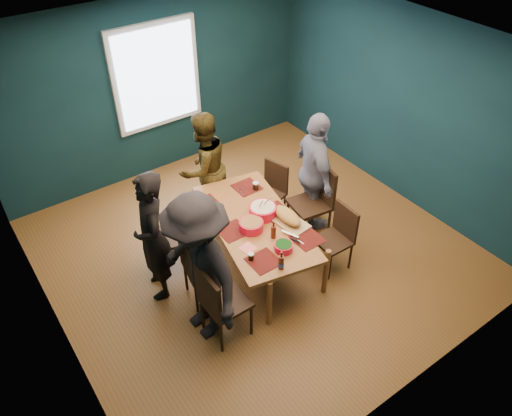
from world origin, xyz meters
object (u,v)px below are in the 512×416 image
Objects in this scene: dining_table at (254,225)px; person_far_left at (153,237)px; chair_left_mid at (197,264)px; cutting_board at (287,217)px; chair_left_far at (161,232)px; bowl_herbs at (283,247)px; chair_left_near at (218,300)px; bowl_salad at (251,225)px; person_right at (315,173)px; person_near_left at (199,270)px; person_back at (204,168)px; bowl_dumpling at (263,210)px; chair_right_mid at (316,196)px; chair_right_far at (272,187)px; chair_right_near at (339,233)px.

dining_table is 1.22× the size of person_far_left.
chair_left_mid is (-0.86, -0.09, -0.08)m from dining_table.
cutting_board is (1.17, -0.15, 0.22)m from chair_left_mid.
chair_left_far is 1.53m from bowl_herbs.
bowl_salad is (0.83, 0.58, 0.20)m from chair_left_near.
bowl_herbs is at bearing 67.47° from person_far_left.
person_near_left is (-2.14, -0.68, 0.06)m from person_right.
bowl_herbs is (-0.02, -0.60, 0.12)m from dining_table.
person_back is at bearing 44.69° from chair_left_far.
person_right is 5.14× the size of bowl_dumpling.
dining_table is at bearing 119.59° from person_right.
person_far_left is at bearing 167.88° from bowl_dumpling.
bowl_dumpling is at bearing -14.73° from chair_left_far.
bowl_herbs is at bearing -20.89° from chair_left_mid.
chair_right_mid is at bearing 172.07° from person_right.
person_back is at bearing 95.69° from bowl_dumpling.
chair_left_mid is at bearing 148.69° from bowl_herbs.
bowl_dumpling reaches higher than bowl_herbs.
bowl_herbs is (-0.17, -0.63, -0.02)m from bowl_dumpling.
chair_right_far is 0.50× the size of person_right.
person_near_left is (0.13, -0.80, 0.08)m from person_far_left.
chair_left_mid is at bearing 179.04° from bowl_salad.
chair_right_far is 1.49m from bowl_herbs.
chair_right_near is 2.00m from person_back.
chair_right_near is at bearing 104.53° from person_back.
chair_right_mid is 1.16m from bowl_salad.
dining_table is 1.22m from person_far_left.
person_far_left is 1.50m from person_back.
dining_table is 0.42m from cutting_board.
chair_left_mid is at bearing 53.61° from person_far_left.
chair_right_far is 0.52× the size of person_far_left.
chair_left_mid is 0.57m from person_far_left.
chair_left_far reaches higher than chair_left_near.
person_far_left is (-0.31, 0.40, 0.26)m from chair_left_mid.
chair_right_far is at bearing 40.72° from bowl_salad.
chair_left_near is 1.14× the size of chair_right_near.
chair_right_far is at bearing 14.28° from chair_left_far.
chair_left_far is 1.29m from chair_left_near.
person_right is at bearing 9.81° from bowl_dumpling.
chair_left_far is 0.56× the size of person_near_left.
person_near_left is at bearing -157.06° from chair_right_mid.
chair_left_mid is 0.57× the size of person_right.
person_near_left reaches higher than chair_left_near.
chair_left_far reaches higher than cutting_board.
person_near_left is (-1.88, 0.10, 0.40)m from chair_right_near.
person_right is 2.25m from person_near_left.
dining_table is 7.13× the size of bowl_salad.
chair_left_near is at bearing -175.98° from chair_right_near.
person_near_left is at bearing 25.42° from person_far_left.
cutting_board is at bearing 18.91° from chair_left_near.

